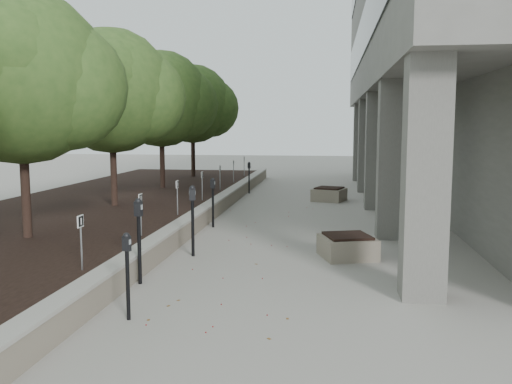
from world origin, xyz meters
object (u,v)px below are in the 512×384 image
Objects in this scene: parking_meter_4 at (213,203)px; planter_front at (347,246)px; crabapple_tree_2 at (22,114)px; parking_meter_5 at (249,178)px; crabapple_tree_4 at (161,119)px; planter_back at (329,194)px; parking_meter_1 at (128,276)px; parking_meter_3 at (193,221)px; parking_meter_2 at (139,241)px; crabapple_tree_5 at (193,121)px; crabapple_tree_3 at (112,117)px.

parking_meter_4 is 4.85m from planter_front.
crabapple_tree_2 is 4.03× the size of parking_meter_5.
planter_back is at bearing -1.04° from crabapple_tree_4.
crabapple_tree_2 is 12.24m from planter_back.
parking_meter_5 is 11.71m from planter_front.
parking_meter_1 is 5.52m from planter_front.
parking_meter_1 is at bearing -104.70° from parking_meter_3.
parking_meter_3 is 11.39m from parking_meter_5.
parking_meter_5 is at bearing 150.95° from planter_back.
parking_meter_2 is 5.69m from parking_meter_4.
parking_meter_3 is 1.11× the size of parking_meter_4.
crabapple_tree_4 is 14.39m from parking_meter_1.
parking_meter_3 is at bearing -174.65° from planter_front.
parking_meter_5 is (3.25, -3.24, -2.44)m from crabapple_tree_5.
crabapple_tree_2 is at bearing 170.55° from parking_meter_3.
crabapple_tree_3 is 5.00m from crabapple_tree_4.
crabapple_tree_4 is at bearing 118.17° from parking_meter_1.
planter_back is at bearing 56.11° from crabapple_tree_2.
parking_meter_5 is at bearing 99.44° from parking_meter_2.
crabapple_tree_5 reaches higher than planter_back.
planter_back is (3.39, 11.74, -0.53)m from parking_meter_2.
parking_meter_2 is (3.25, -6.86, -2.33)m from crabapple_tree_3.
parking_meter_3 is 3.44m from planter_front.
crabapple_tree_5 reaches higher than planter_front.
crabapple_tree_3 is 7.94m from parking_meter_2.
parking_meter_1 is at bearing -74.79° from crabapple_tree_4.
parking_meter_2 is 2.27m from parking_meter_3.
planter_back is (6.64, 4.88, -2.86)m from crabapple_tree_3.
crabapple_tree_4 is at bearing 178.96° from planter_back.
crabapple_tree_5 is (0.00, 10.00, 0.00)m from crabapple_tree_3.
crabapple_tree_4 reaches higher than planter_front.
crabapple_tree_3 is 9.76m from parking_meter_1.
crabapple_tree_4 is 4.43m from parking_meter_5.
parking_meter_3 is at bearing 5.86° from crabapple_tree_2.
parking_meter_4 reaches higher than parking_meter_1.
parking_meter_4 is (3.39, -11.17, -2.41)m from crabapple_tree_5.
planter_back is at bearing -37.65° from crabapple_tree_5.
crabapple_tree_3 is at bearing -143.67° from planter_back.
parking_meter_1 is at bearing -78.74° from crabapple_tree_5.
parking_meter_2 reaches higher than parking_meter_3.
parking_meter_4 reaches higher than planter_back.
planter_back is (2.92, 13.56, -0.40)m from parking_meter_1.
crabapple_tree_2 and crabapple_tree_5 have the same top height.
parking_meter_5 reaches higher than planter_front.
crabapple_tree_5 reaches higher than parking_meter_2.
parking_meter_2 reaches higher than planter_back.
planter_back is at bearing -21.09° from parking_meter_5.
planter_back is at bearing 57.39° from parking_meter_3.
crabapple_tree_4 is 7.44m from parking_meter_4.
crabapple_tree_5 is 19.21m from parking_meter_1.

